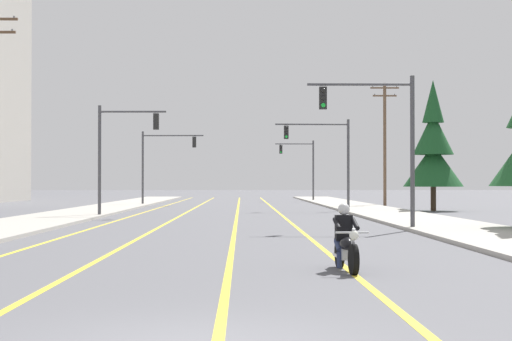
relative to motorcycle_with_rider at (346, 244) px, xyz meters
The scene contains 14 objects.
lane_stripe_center 36.90m from the motorcycle_with_rider, 93.94° to the left, with size 0.16×100.00×0.01m, color yellow.
lane_stripe_left 37.26m from the motorcycle_with_rider, 98.92° to the left, with size 0.16×100.00×0.01m, color yellow.
lane_stripe_right 36.81m from the motorcycle_with_rider, 89.87° to the left, with size 0.16×100.00×0.01m, color yellow.
lane_stripe_far_left 37.78m from the motorcycle_with_rider, 103.00° to the left, with size 0.16×100.00×0.01m, color yellow.
sidewalk_kerb_right 32.45m from the motorcycle_with_rider, 78.55° to the left, with size 4.40×110.00×0.14m, color #ADA89E.
sidewalk_kerb_left 34.00m from the motorcycle_with_rider, 110.69° to the left, with size 4.40×110.00×0.14m, color #ADA89E.
motorcycle_with_rider is the anchor object (origin of this frame).
traffic_signal_near_right 15.95m from the motorcycle_with_rider, 77.43° to the left, with size 4.31×0.37×6.20m.
traffic_signal_near_left 29.87m from the motorcycle_with_rider, 107.89° to the left, with size 3.79×0.37×6.20m.
traffic_signal_mid_right 38.39m from the motorcycle_with_rider, 84.71° to the left, with size 5.05×0.50×6.20m.
traffic_signal_mid_left 52.61m from the motorcycle_with_rider, 99.95° to the left, with size 5.20×0.46×6.20m.
traffic_signal_far_right 66.65m from the motorcycle_with_rider, 86.61° to the left, with size 3.98×0.38×6.20m.
utility_pole_right_far 51.13m from the motorcycle_with_rider, 79.23° to the left, with size 2.35×0.26×10.10m.
conifer_tree_right_verge_far 39.08m from the motorcycle_with_rider, 74.20° to the left, with size 4.01×4.01×8.82m.
Camera 1 is at (0.54, -9.71, 1.91)m, focal length 58.23 mm.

